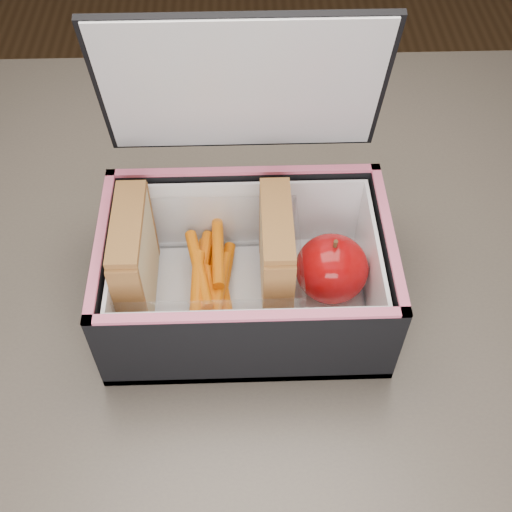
# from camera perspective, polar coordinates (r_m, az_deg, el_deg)

# --- Properties ---
(ground) EXTENTS (4.00, 4.00, 0.00)m
(ground) POSITION_cam_1_polar(r_m,az_deg,el_deg) (1.36, 0.99, -21.03)
(ground) COLOR brown
(ground) RESTS_ON ground
(kitchen_table) EXTENTS (1.20, 0.80, 0.75)m
(kitchen_table) POSITION_cam_1_polar(r_m,az_deg,el_deg) (0.76, 1.67, -5.52)
(kitchen_table) COLOR brown
(kitchen_table) RESTS_ON ground
(lunch_bag) EXTENTS (0.27, 0.22, 0.27)m
(lunch_bag) POSITION_cam_1_polar(r_m,az_deg,el_deg) (0.62, -0.91, -0.80)
(lunch_bag) COLOR black
(lunch_bag) RESTS_ON kitchen_table
(plastic_tub) EXTENTS (0.18, 0.13, 0.07)m
(plastic_tub) POSITION_cam_1_polar(r_m,az_deg,el_deg) (0.62, -4.39, -1.34)
(plastic_tub) COLOR white
(plastic_tub) RESTS_ON lunch_bag
(sandwich_left) EXTENTS (0.03, 0.10, 0.11)m
(sandwich_left) POSITION_cam_1_polar(r_m,az_deg,el_deg) (0.62, -10.71, -0.28)
(sandwich_left) COLOR #D4BD89
(sandwich_left) RESTS_ON plastic_tub
(sandwich_right) EXTENTS (0.03, 0.10, 0.11)m
(sandwich_right) POSITION_cam_1_polar(r_m,az_deg,el_deg) (0.61, 1.78, 0.00)
(sandwich_right) COLOR #D4BD89
(sandwich_right) RESTS_ON plastic_tub
(carrot_sticks) EXTENTS (0.05, 0.16, 0.03)m
(carrot_sticks) POSITION_cam_1_polar(r_m,az_deg,el_deg) (0.64, -3.99, -2.23)
(carrot_sticks) COLOR #EF6300
(carrot_sticks) RESTS_ON plastic_tub
(paper_napkin) EXTENTS (0.08, 0.09, 0.01)m
(paper_napkin) POSITION_cam_1_polar(r_m,az_deg,el_deg) (0.66, 5.89, -2.57)
(paper_napkin) COLOR white
(paper_napkin) RESTS_ON lunch_bag
(red_apple) EXTENTS (0.08, 0.08, 0.08)m
(red_apple) POSITION_cam_1_polar(r_m,az_deg,el_deg) (0.62, 6.75, -1.12)
(red_apple) COLOR #930100
(red_apple) RESTS_ON paper_napkin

